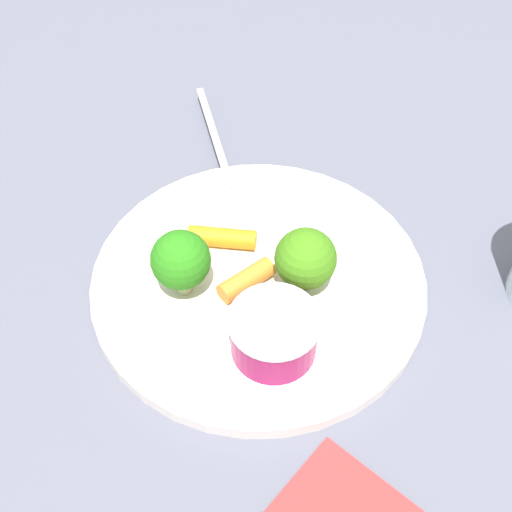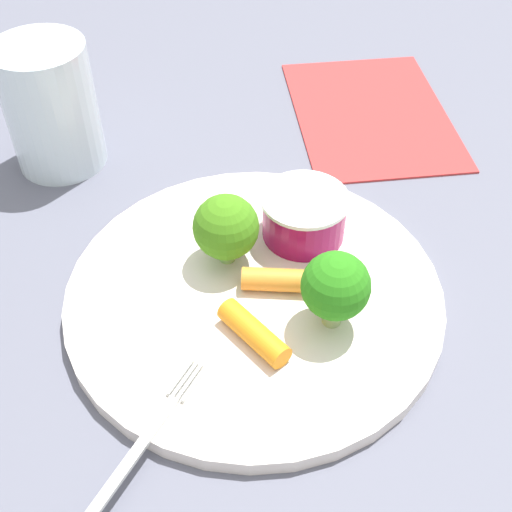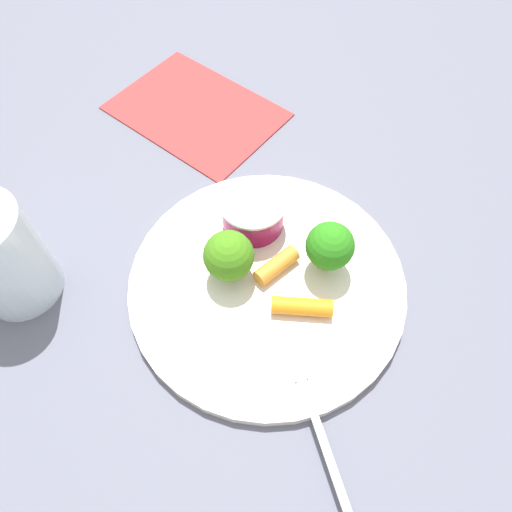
{
  "view_description": "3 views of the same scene",
  "coord_description": "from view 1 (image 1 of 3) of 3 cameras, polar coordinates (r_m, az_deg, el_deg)",
  "views": [
    {
      "loc": [
        0.08,
        -0.3,
        0.4
      ],
      "look_at": [
        -0.01,
        0.01,
        0.02
      ],
      "focal_mm": 44.81,
      "sensor_mm": 36.0,
      "label": 1
    },
    {
      "loc": [
        -0.26,
        0.17,
        0.36
      ],
      "look_at": [
        0.02,
        -0.01,
        0.03
      ],
      "focal_mm": 47.15,
      "sensor_mm": 36.0,
      "label": 2
    },
    {
      "loc": [
        -0.04,
        0.22,
        0.41
      ],
      "look_at": [
        0.01,
        -0.02,
        0.02
      ],
      "focal_mm": 33.63,
      "sensor_mm": 36.0,
      "label": 3
    }
  ],
  "objects": [
    {
      "name": "broccoli_floret_0",
      "position": [
        0.48,
        4.56,
        0.14
      ],
      "size": [
        0.05,
        0.05,
        0.05
      ],
      "color": "#7EB45C",
      "rests_on": "plate"
    },
    {
      "name": "plate",
      "position": [
        0.51,
        0.22,
        -2.16
      ],
      "size": [
        0.26,
        0.26,
        0.01
      ],
      "primitive_type": "cylinder",
      "color": "silver",
      "rests_on": "ground_plane"
    },
    {
      "name": "fork",
      "position": [
        0.61,
        -3.43,
        9.73
      ],
      "size": [
        0.1,
        0.16,
        0.0
      ],
      "color": "beige",
      "rests_on": "plate"
    },
    {
      "name": "carrot_stick_0",
      "position": [
        0.52,
        -3.04,
        1.65
      ],
      "size": [
        0.06,
        0.02,
        0.02
      ],
      "primitive_type": "cylinder",
      "rotation": [
        1.57,
        0.0,
        4.86
      ],
      "color": "orange",
      "rests_on": "plate"
    },
    {
      "name": "sauce_cup",
      "position": [
        0.45,
        1.62,
        -6.96
      ],
      "size": [
        0.06,
        0.06,
        0.04
      ],
      "color": "maroon",
      "rests_on": "plate"
    },
    {
      "name": "broccoli_floret_1",
      "position": [
        0.47,
        -6.74,
        -0.41
      ],
      "size": [
        0.04,
        0.04,
        0.06
      ],
      "color": "#91A967",
      "rests_on": "plate"
    },
    {
      "name": "ground_plane",
      "position": [
        0.51,
        0.22,
        -2.58
      ],
      "size": [
        2.4,
        2.4,
        0.0
      ],
      "primitive_type": "plane",
      "color": "#585A6A"
    },
    {
      "name": "carrot_stick_1",
      "position": [
        0.49,
        -0.87,
        -2.16
      ],
      "size": [
        0.04,
        0.05,
        0.02
      ],
      "primitive_type": "cylinder",
      "rotation": [
        1.57,
        0.0,
        2.51
      ],
      "color": "orange",
      "rests_on": "plate"
    }
  ]
}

